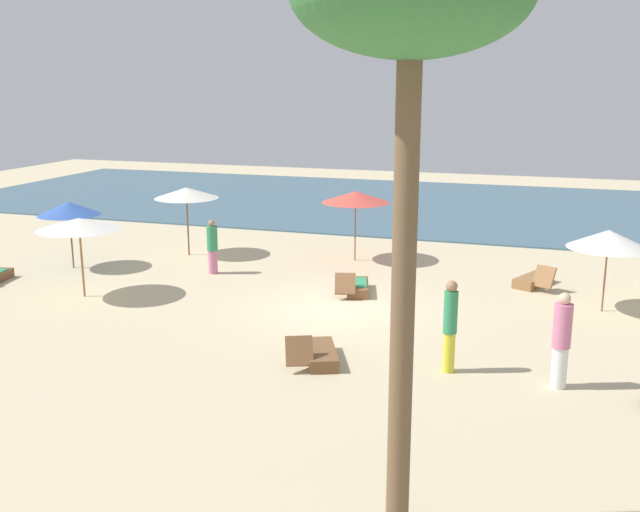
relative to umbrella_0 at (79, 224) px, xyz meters
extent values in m
plane|color=beige|center=(7.08, 1.04, -2.06)|extent=(60.00, 60.00, 0.00)
cube|color=#3D6075|center=(7.08, 18.04, -2.03)|extent=(48.00, 16.00, 0.06)
cylinder|color=olive|center=(0.00, 0.00, -0.98)|extent=(0.06, 0.06, 2.17)
cone|color=white|center=(0.00, 0.00, 0.00)|extent=(2.29, 2.29, 0.31)
cylinder|color=brown|center=(0.43, 5.35, -0.91)|extent=(0.06, 0.06, 2.30)
cone|color=silver|center=(0.43, 5.35, 0.11)|extent=(2.17, 2.17, 0.36)
cylinder|color=brown|center=(-2.26, 2.61, -1.01)|extent=(0.05, 0.05, 2.10)
cone|color=#3359B2|center=(-2.26, 2.61, -0.12)|extent=(1.97, 1.97, 0.42)
cylinder|color=brown|center=(6.10, 6.36, -0.92)|extent=(0.05, 0.05, 2.29)
cone|color=#D84C3F|center=(6.10, 6.36, 0.09)|extent=(2.24, 2.24, 0.37)
cylinder|color=brown|center=(13.70, 2.99, -1.00)|extent=(0.05, 0.05, 2.12)
cone|color=white|center=(13.70, 2.99, -0.13)|extent=(2.06, 2.06, 0.48)
cube|color=olive|center=(11.91, 5.02, -1.92)|extent=(1.18, 1.61, 0.28)
cube|color=olive|center=(12.20, 4.39, -1.62)|extent=(0.67, 0.58, 0.60)
cube|color=brown|center=(7.17, 2.72, -1.92)|extent=(0.97, 1.60, 0.28)
cube|color=brown|center=(6.99, 2.04, -1.64)|extent=(0.68, 0.62, 0.53)
cube|color=#338C59|center=(7.17, 2.72, -1.77)|extent=(0.76, 1.15, 0.03)
cube|color=brown|center=(7.77, -2.56, -1.92)|extent=(1.14, 1.62, 0.28)
cube|color=brown|center=(7.50, -3.21, -1.64)|extent=(0.70, 0.64, 0.55)
cylinder|color=#D17299|center=(2.32, 3.37, -1.69)|extent=(0.40, 0.40, 0.73)
cylinder|color=#338C59|center=(2.32, 3.37, -0.95)|extent=(0.47, 0.47, 0.77)
sphere|color=#A37556|center=(2.32, 3.37, -0.47)|extent=(0.21, 0.21, 0.21)
cylinder|color=white|center=(12.62, -2.46, -1.64)|extent=(0.31, 0.31, 0.84)
cylinder|color=#D17299|center=(12.62, -2.46, -0.79)|extent=(0.37, 0.37, 0.87)
sphere|color=beige|center=(12.62, -2.46, -0.25)|extent=(0.24, 0.24, 0.24)
cylinder|color=yellow|center=(10.45, -2.32, -1.64)|extent=(0.27, 0.27, 0.85)
cylinder|color=#338C59|center=(10.45, -2.32, -0.78)|extent=(0.32, 0.32, 0.88)
sphere|color=#A37556|center=(10.45, -2.32, -0.23)|extent=(0.24, 0.24, 0.24)
cylinder|color=brown|center=(10.55, -7.90, 1.13)|extent=(0.31, 0.31, 6.37)
camera|label=1|loc=(12.24, -16.55, 3.80)|focal=40.86mm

